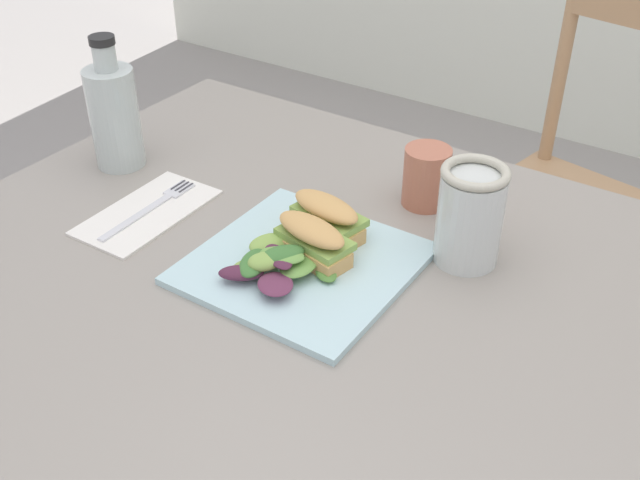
# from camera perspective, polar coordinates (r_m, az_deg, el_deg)

# --- Properties ---
(dining_table) EXTENTS (1.14, 0.86, 0.74)m
(dining_table) POSITION_cam_1_polar(r_m,az_deg,el_deg) (1.05, 0.74, -9.12)
(dining_table) COLOR gray
(dining_table) RESTS_ON ground
(chair_wooden_far) EXTENTS (0.47, 0.47, 0.87)m
(chair_wooden_far) POSITION_cam_1_polar(r_m,az_deg,el_deg) (1.77, 18.92, 2.55)
(chair_wooden_far) COLOR tan
(chair_wooden_far) RESTS_ON ground
(plate_lunch) EXTENTS (0.27, 0.27, 0.01)m
(plate_lunch) POSITION_cam_1_polar(r_m,az_deg,el_deg) (0.99, -1.29, -1.81)
(plate_lunch) COLOR silver
(plate_lunch) RESTS_ON dining_table
(sandwich_half_front) EXTENTS (0.12, 0.08, 0.06)m
(sandwich_half_front) POSITION_cam_1_polar(r_m,az_deg,el_deg) (0.97, -0.60, 0.04)
(sandwich_half_front) COLOR tan
(sandwich_half_front) RESTS_ON plate_lunch
(sandwich_half_back) EXTENTS (0.12, 0.08, 0.06)m
(sandwich_half_back) POSITION_cam_1_polar(r_m,az_deg,el_deg) (1.02, 0.50, 1.81)
(sandwich_half_back) COLOR tan
(sandwich_half_back) RESTS_ON plate_lunch
(salad_mixed_greens) EXTENTS (0.14, 0.14, 0.04)m
(salad_mixed_greens) POSITION_cam_1_polar(r_m,az_deg,el_deg) (0.96, -3.35, -1.47)
(salad_mixed_greens) COLOR #518438
(salad_mixed_greens) RESTS_ON plate_lunch
(napkin_folded) EXTENTS (0.11, 0.21, 0.00)m
(napkin_folded) POSITION_cam_1_polar(r_m,az_deg,el_deg) (1.12, -12.89, 2.06)
(napkin_folded) COLOR silver
(napkin_folded) RESTS_ON dining_table
(fork_on_napkin) EXTENTS (0.03, 0.19, 0.00)m
(fork_on_napkin) POSITION_cam_1_polar(r_m,az_deg,el_deg) (1.13, -12.32, 2.62)
(fork_on_napkin) COLOR silver
(fork_on_napkin) RESTS_ON napkin_folded
(bottle_cold_brew) EXTENTS (0.08, 0.08, 0.21)m
(bottle_cold_brew) POSITION_cam_1_polar(r_m,az_deg,el_deg) (1.24, -15.20, 8.68)
(bottle_cold_brew) COLOR black
(bottle_cold_brew) RESTS_ON dining_table
(mason_jar_iced_tea) EXTENTS (0.09, 0.09, 0.14)m
(mason_jar_iced_tea) POSITION_cam_1_polar(r_m,az_deg,el_deg) (0.99, 11.22, 1.53)
(mason_jar_iced_tea) COLOR #C67528
(mason_jar_iced_tea) RESTS_ON dining_table
(cup_extra_side) EXTENTS (0.07, 0.07, 0.09)m
(cup_extra_side) POSITION_cam_1_polar(r_m,az_deg,el_deg) (1.11, 8.03, 4.75)
(cup_extra_side) COLOR #B2664C
(cup_extra_side) RESTS_ON dining_table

